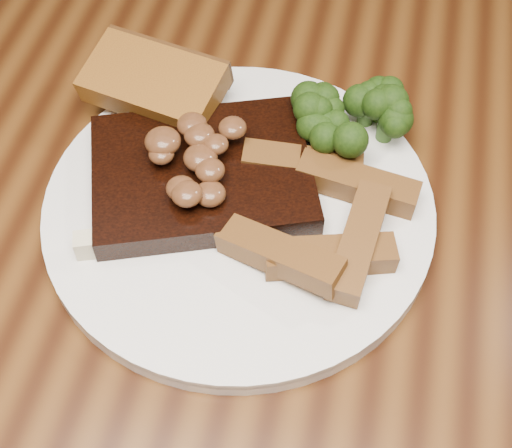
{
  "coord_description": "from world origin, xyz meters",
  "views": [
    {
      "loc": [
        0.07,
        -0.29,
        1.2
      ],
      "look_at": [
        0.01,
        -0.0,
        0.78
      ],
      "focal_mm": 50.0,
      "sensor_mm": 36.0,
      "label": 1
    }
  ],
  "objects_px": {
    "chair_far": "(355,56)",
    "plate": "(239,209)",
    "dining_table": "(244,303)",
    "potato_wedges": "(339,221)",
    "steak": "(202,175)",
    "garlic_bread": "(156,101)"
  },
  "relations": [
    {
      "from": "dining_table",
      "to": "chair_far",
      "type": "height_order",
      "value": "chair_far"
    },
    {
      "from": "potato_wedges",
      "to": "steak",
      "type": "bearing_deg",
      "value": 169.19
    },
    {
      "from": "steak",
      "to": "garlic_bread",
      "type": "bearing_deg",
      "value": 109.68
    },
    {
      "from": "dining_table",
      "to": "garlic_bread",
      "type": "distance_m",
      "value": 0.19
    },
    {
      "from": "dining_table",
      "to": "potato_wedges",
      "type": "relative_size",
      "value": 13.36
    },
    {
      "from": "plate",
      "to": "potato_wedges",
      "type": "distance_m",
      "value": 0.08
    },
    {
      "from": "garlic_bread",
      "to": "potato_wedges",
      "type": "relative_size",
      "value": 0.92
    },
    {
      "from": "chair_far",
      "to": "garlic_bread",
      "type": "height_order",
      "value": "chair_far"
    },
    {
      "from": "chair_far",
      "to": "dining_table",
      "type": "bearing_deg",
      "value": 86.87
    },
    {
      "from": "chair_far",
      "to": "plate",
      "type": "bearing_deg",
      "value": 85.78
    },
    {
      "from": "plate",
      "to": "garlic_bread",
      "type": "xyz_separation_m",
      "value": [
        -0.09,
        0.08,
        0.02
      ]
    },
    {
      "from": "dining_table",
      "to": "garlic_bread",
      "type": "xyz_separation_m",
      "value": [
        -0.1,
        0.11,
        0.12
      ]
    },
    {
      "from": "dining_table",
      "to": "potato_wedges",
      "type": "bearing_deg",
      "value": 14.77
    },
    {
      "from": "garlic_bread",
      "to": "potato_wedges",
      "type": "bearing_deg",
      "value": -16.37
    },
    {
      "from": "garlic_bread",
      "to": "potato_wedges",
      "type": "distance_m",
      "value": 0.19
    },
    {
      "from": "chair_far",
      "to": "plate",
      "type": "xyz_separation_m",
      "value": [
        -0.05,
        -0.54,
        0.3
      ]
    },
    {
      "from": "dining_table",
      "to": "plate",
      "type": "relative_size",
      "value": 5.36
    },
    {
      "from": "garlic_bread",
      "to": "potato_wedges",
      "type": "xyz_separation_m",
      "value": [
        0.17,
        -0.09,
        -0.0
      ]
    },
    {
      "from": "chair_far",
      "to": "potato_wedges",
      "type": "xyz_separation_m",
      "value": [
        0.02,
        -0.55,
        0.32
      ]
    },
    {
      "from": "plate",
      "to": "potato_wedges",
      "type": "height_order",
      "value": "potato_wedges"
    },
    {
      "from": "dining_table",
      "to": "chair_far",
      "type": "bearing_deg",
      "value": 85.54
    },
    {
      "from": "dining_table",
      "to": "plate",
      "type": "bearing_deg",
      "value": 107.36
    }
  ]
}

